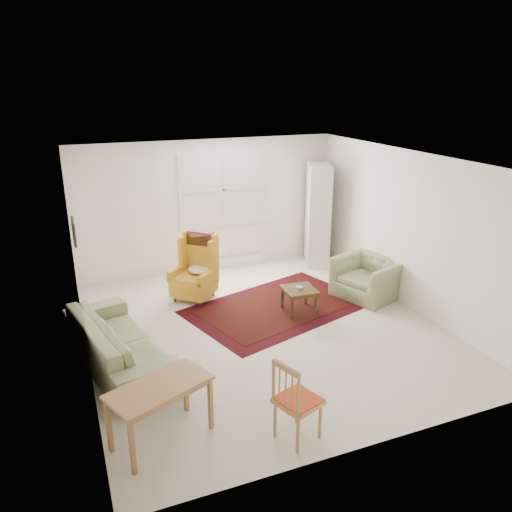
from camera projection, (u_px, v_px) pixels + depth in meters
name	position (u px, v px, depth m)	size (l,w,h in m)	color
room	(259.00, 244.00, 7.24)	(5.04, 5.54, 2.51)	beige
rug	(277.00, 307.00, 8.14)	(2.80, 1.80, 0.03)	black
sofa	(119.00, 333.00, 6.39)	(2.23, 0.87, 0.90)	#7E895B
armchair	(368.00, 274.00, 8.46)	(1.02, 0.89, 0.79)	#7E895B
wingback_chair	(193.00, 268.00, 8.30)	(0.64, 0.68, 1.12)	gold
coffee_table	(299.00, 300.00, 7.93)	(0.50, 0.50, 0.41)	#3E2B13
stool	(201.00, 282.00, 8.50)	(0.39, 0.39, 0.52)	white
cabinet	(318.00, 215.00, 9.83)	(0.42, 0.80, 1.99)	silver
desk	(161.00, 413.00, 5.05)	(1.02, 0.51, 0.65)	#A67043
desk_chair	(298.00, 399.00, 5.05)	(0.40, 0.40, 0.92)	#A67043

